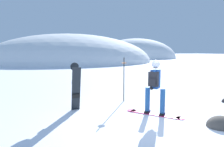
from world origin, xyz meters
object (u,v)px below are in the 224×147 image
object	(u,v)px
snowboarder_main	(155,86)
piste_marker_near	(124,76)
spare_snowboard	(76,87)
rock_mid	(221,126)

from	to	relation	value
snowboarder_main	piste_marker_near	distance (m)	1.91
spare_snowboard	piste_marker_near	distance (m)	2.12
snowboarder_main	spare_snowboard	size ratio (longest dim) A/B	1.06
spare_snowboard	rock_mid	bearing A→B (deg)	-39.87
piste_marker_near	rock_mid	world-z (taller)	piste_marker_near
snowboarder_main	spare_snowboard	bearing A→B (deg)	149.61
snowboarder_main	rock_mid	world-z (taller)	snowboarder_main
snowboarder_main	piste_marker_near	size ratio (longest dim) A/B	0.96
piste_marker_near	rock_mid	size ratio (longest dim) A/B	2.27
spare_snowboard	rock_mid	size ratio (longest dim) A/B	2.04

